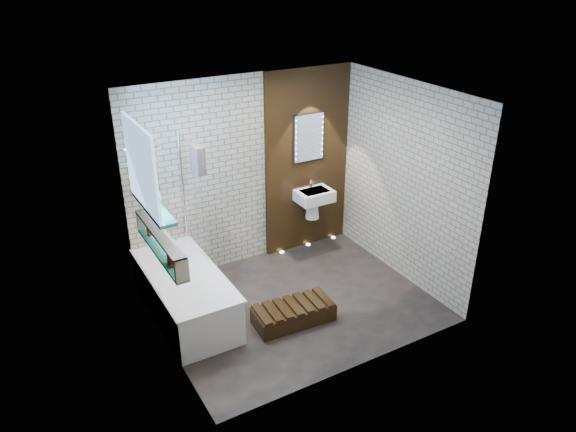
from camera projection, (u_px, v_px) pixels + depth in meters
ground at (294, 304)px, 6.82m from camera, size 3.20×3.20×0.00m
room_shell at (295, 209)px, 6.25m from camera, size 3.24×3.20×2.60m
walnut_panel at (307, 161)px, 7.66m from camera, size 1.30×0.06×2.60m
clerestory_window at (144, 176)px, 5.55m from camera, size 0.18×1.00×0.94m
display_niche at (161, 244)px, 5.72m from camera, size 0.14×1.30×0.26m
bathtub at (186, 294)px, 6.49m from camera, size 0.79×1.74×0.70m
bath_screen at (194, 199)px, 6.56m from camera, size 0.01×0.78×1.40m
towel at (198, 159)px, 6.14m from camera, size 0.09×0.24×0.32m
shower_head at (151, 145)px, 6.10m from camera, size 0.18×0.18×0.02m
washbasin at (314, 199)px, 7.73m from camera, size 0.50×0.36×0.58m
led_mirror at (309, 138)px, 7.48m from camera, size 0.50×0.02×0.70m
walnut_step at (293, 314)px, 6.45m from camera, size 0.96×0.48×0.21m
niche_bottles at (164, 251)px, 5.65m from camera, size 0.06×0.83×0.15m
sill_vases at (153, 198)px, 5.70m from camera, size 0.17×0.17×0.17m
floor_uplights at (308, 245)px, 8.17m from camera, size 0.96×0.06×0.01m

